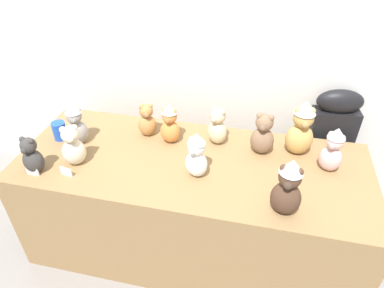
% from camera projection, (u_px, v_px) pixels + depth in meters
% --- Properties ---
extents(ground_plane, '(10.00, 10.00, 0.00)m').
position_uv_depth(ground_plane, '(183.00, 274.00, 2.15)').
color(ground_plane, gray).
extents(wall_back, '(7.00, 0.08, 2.60)m').
position_uv_depth(wall_back, '(215.00, 20.00, 2.08)').
color(wall_back, silver).
rests_on(wall_back, ground_plane).
extents(display_table, '(1.96, 0.77, 0.71)m').
position_uv_depth(display_table, '(192.00, 206.00, 2.14)').
color(display_table, olive).
rests_on(display_table, ground_plane).
extents(instrument_case, '(0.29, 0.16, 0.98)m').
position_uv_depth(instrument_case, '(325.00, 155.00, 2.32)').
color(instrument_case, black).
rests_on(instrument_case, ground_plane).
extents(teddy_bear_honey, '(0.17, 0.15, 0.34)m').
position_uv_depth(teddy_bear_honey, '(301.00, 129.00, 1.90)').
color(teddy_bear_honey, tan).
rests_on(teddy_bear_honey, display_table).
extents(teddy_bear_caramel, '(0.14, 0.13, 0.22)m').
position_uv_depth(teddy_bear_caramel, '(147.00, 121.00, 2.08)').
color(teddy_bear_caramel, '#B27A42').
rests_on(teddy_bear_caramel, display_table).
extents(teddy_bear_ginger, '(0.12, 0.11, 0.26)m').
position_uv_depth(teddy_bear_ginger, '(170.00, 124.00, 2.01)').
color(teddy_bear_ginger, '#D17F3D').
rests_on(teddy_bear_ginger, display_table).
extents(teddy_bear_sand, '(0.15, 0.14, 0.23)m').
position_uv_depth(teddy_bear_sand, '(217.00, 127.00, 2.01)').
color(teddy_bear_sand, '#CCB78E').
rests_on(teddy_bear_sand, display_table).
extents(teddy_bear_snow, '(0.15, 0.14, 0.27)m').
position_uv_depth(teddy_bear_snow, '(196.00, 155.00, 1.76)').
color(teddy_bear_snow, white).
rests_on(teddy_bear_snow, display_table).
extents(teddy_bear_mocha, '(0.14, 0.13, 0.26)m').
position_uv_depth(teddy_bear_mocha, '(263.00, 135.00, 1.93)').
color(teddy_bear_mocha, '#7F6047').
rests_on(teddy_bear_mocha, display_table).
extents(teddy_bear_charcoal, '(0.12, 0.10, 0.22)m').
position_uv_depth(teddy_bear_charcoal, '(32.00, 156.00, 1.80)').
color(teddy_bear_charcoal, '#383533').
rests_on(teddy_bear_charcoal, display_table).
extents(teddy_bear_ash, '(0.15, 0.14, 0.27)m').
position_uv_depth(teddy_bear_ash, '(76.00, 124.00, 2.00)').
color(teddy_bear_ash, gray).
rests_on(teddy_bear_ash, display_table).
extents(teddy_bear_cream, '(0.16, 0.16, 0.25)m').
position_uv_depth(teddy_bear_cream, '(73.00, 147.00, 1.85)').
color(teddy_bear_cream, beige).
rests_on(teddy_bear_cream, display_table).
extents(teddy_bear_blush, '(0.15, 0.14, 0.26)m').
position_uv_depth(teddy_bear_blush, '(333.00, 150.00, 1.80)').
color(teddy_bear_blush, beige).
rests_on(teddy_bear_blush, display_table).
extents(teddy_bear_cocoa, '(0.16, 0.14, 0.31)m').
position_uv_depth(teddy_bear_cocoa, '(288.00, 188.00, 1.54)').
color(teddy_bear_cocoa, '#4C3323').
rests_on(teddy_bear_cocoa, display_table).
extents(party_cup_blue, '(0.08, 0.08, 0.11)m').
position_uv_depth(party_cup_blue, '(60.00, 131.00, 2.08)').
color(party_cup_blue, blue).
rests_on(party_cup_blue, display_table).
extents(name_card_front_left, '(0.07, 0.02, 0.05)m').
position_uv_depth(name_card_front_left, '(66.00, 172.00, 1.82)').
color(name_card_front_left, white).
rests_on(name_card_front_left, display_table).
extents(name_card_front_middle, '(0.07, 0.01, 0.05)m').
position_uv_depth(name_card_front_middle, '(32.00, 171.00, 1.82)').
color(name_card_front_middle, white).
rests_on(name_card_front_middle, display_table).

